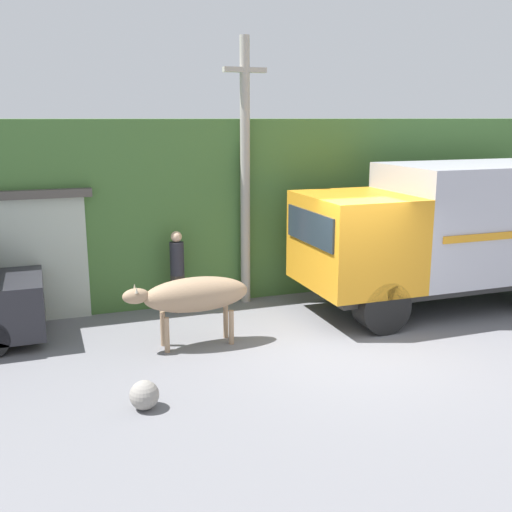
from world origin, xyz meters
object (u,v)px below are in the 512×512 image
brown_cow (194,295)px  utility_pole (245,169)px  cargo_truck (456,229)px  roadside_rock (144,395)px  pedestrian_on_hill (177,267)px

brown_cow → utility_pole: utility_pole is taller
brown_cow → cargo_truck: bearing=12.7°
cargo_truck → brown_cow: 5.79m
utility_pole → roadside_rock: (-2.92, -4.23, -2.69)m
brown_cow → utility_pole: size_ratio=0.40×
cargo_truck → brown_cow: size_ratio=2.92×
brown_cow → pedestrian_on_hill: pedestrian_on_hill is taller
cargo_truck → utility_pole: bearing=157.5°
brown_cow → roadside_rock: 2.53m
roadside_rock → pedestrian_on_hill: bearing=71.1°
brown_cow → roadside_rock: (-1.24, -2.08, -0.71)m
pedestrian_on_hill → utility_pole: 2.48m
utility_pole → roadside_rock: bearing=-124.6°
pedestrian_on_hill → cargo_truck: bearing=137.8°
brown_cow → utility_pole: 3.37m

